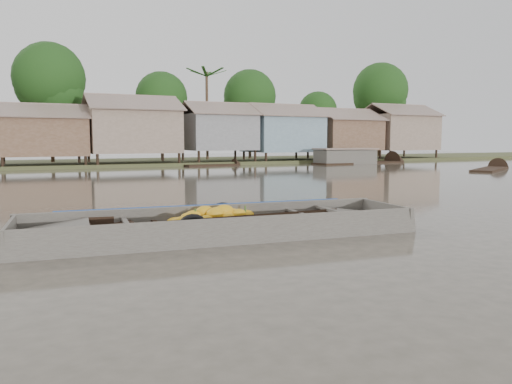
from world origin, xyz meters
name	(u,v)px	position (x,y,z in m)	size (l,w,h in m)	color
ground	(304,233)	(0.00, 0.00, 0.00)	(120.00, 120.00, 0.00)	#484337
riverbank	(133,126)	(3.03, 31.86, 3.07)	(120.00, 12.47, 10.22)	#384723
banana_boat	(214,224)	(-1.64, 1.11, 0.15)	(5.58, 1.54, 0.79)	black
viewer_boat	(222,232)	(-1.67, 0.52, 0.07)	(8.33, 2.91, 0.66)	#48433D
distant_boats	(320,162)	(15.78, 23.85, 0.25)	(46.92, 15.74, 1.38)	black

